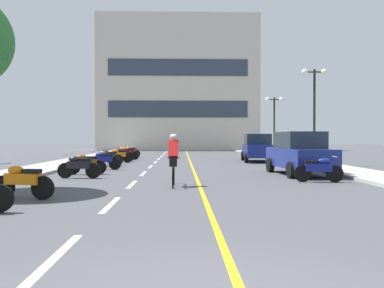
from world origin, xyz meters
name	(u,v)px	position (x,y,z in m)	size (l,w,h in m)	color
ground_plane	(187,163)	(0.00, 21.00, 0.00)	(140.00, 140.00, 0.00)	#47474C
curb_left	(81,160)	(-7.20, 24.00, 0.06)	(2.40, 72.00, 0.12)	#A8A8A3
curb_right	(289,159)	(7.20, 24.00, 0.06)	(2.40, 72.00, 0.12)	#A8A8A3
lane_dash_0	(57,256)	(-2.00, 2.00, 0.00)	(0.14, 2.20, 0.01)	silver
lane_dash_1	(111,205)	(-2.00, 6.00, 0.00)	(0.14, 2.20, 0.01)	silver
lane_dash_2	(132,184)	(-2.00, 10.00, 0.00)	(0.14, 2.20, 0.01)	silver
lane_dash_3	(143,173)	(-2.00, 14.00, 0.00)	(0.14, 2.20, 0.01)	silver
lane_dash_4	(150,167)	(-2.00, 18.00, 0.00)	(0.14, 2.20, 0.01)	silver
lane_dash_5	(155,162)	(-2.00, 22.00, 0.00)	(0.14, 2.20, 0.01)	silver
lane_dash_6	(159,159)	(-2.00, 26.00, 0.00)	(0.14, 2.20, 0.01)	silver
lane_dash_7	(161,156)	(-2.00, 30.00, 0.00)	(0.14, 2.20, 0.01)	silver
lane_dash_8	(164,154)	(-2.00, 34.00, 0.00)	(0.14, 2.20, 0.01)	silver
lane_dash_9	(165,153)	(-2.00, 38.00, 0.00)	(0.14, 2.20, 0.01)	silver
lane_dash_10	(167,151)	(-2.00, 42.00, 0.00)	(0.14, 2.20, 0.01)	silver
lane_dash_11	(168,150)	(-2.00, 46.00, 0.00)	(0.14, 2.20, 0.01)	silver
centre_line_yellow	(190,160)	(0.25, 24.00, 0.00)	(0.12, 66.00, 0.01)	gold
office_building	(178,85)	(-0.69, 48.25, 8.49)	(20.31, 6.63, 16.98)	beige
street_lamp_mid	(314,95)	(7.22, 18.92, 4.02)	(1.46, 0.36, 5.36)	black
street_lamp_far	(274,112)	(7.12, 28.05, 3.60)	(1.46, 0.36, 4.70)	black
parked_car_near	(299,153)	(4.66, 13.25, 0.92)	(2.13, 4.30, 1.82)	black
parked_car_mid	(258,148)	(4.68, 22.45, 0.92)	(2.19, 4.32, 1.82)	black
motorcycle_2	(22,181)	(-4.39, 6.89, 0.47)	(1.68, 0.64, 0.92)	black
motorcycle_3	(319,169)	(4.50, 10.47, 0.47)	(1.70, 0.60, 0.92)	black
motorcycle_4	(79,166)	(-4.29, 12.04, 0.47)	(1.70, 0.60, 0.92)	black
motorcycle_5	(86,163)	(-4.41, 13.65, 0.47)	(1.70, 0.60, 0.92)	black
motorcycle_6	(104,160)	(-4.15, 16.16, 0.47)	(1.70, 0.60, 0.92)	black
motorcycle_7	(106,158)	(-4.39, 18.08, 0.47)	(1.68, 0.65, 0.92)	black
motorcycle_8	(108,157)	(-4.55, 19.47, 0.47)	(1.69, 0.61, 0.92)	black
motorcycle_9	(118,155)	(-4.28, 21.54, 0.47)	(1.70, 0.60, 0.92)	black
motorcycle_10	(121,154)	(-4.33, 23.08, 0.47)	(1.68, 0.66, 0.92)	black
motorcycle_11	(128,153)	(-4.19, 25.10, 0.47)	(1.66, 0.74, 0.92)	black
motorcycle_12	(125,152)	(-4.68, 27.04, 0.47)	(1.70, 0.60, 0.92)	black
motorcycle_13	(130,151)	(-4.43, 28.47, 0.47)	(1.64, 0.79, 0.92)	black
cyclist_rider	(173,159)	(-0.60, 9.49, 0.89)	(0.42, 1.77, 1.71)	black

